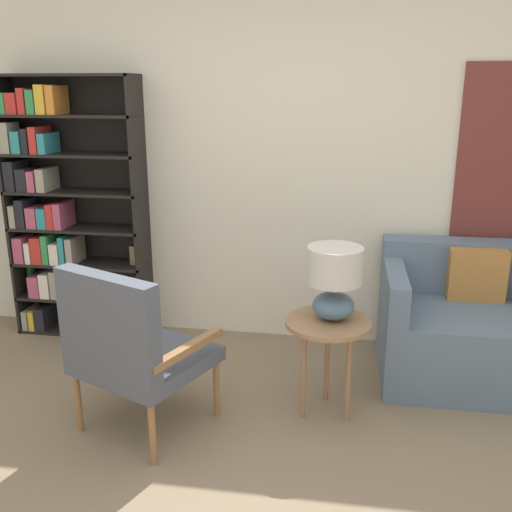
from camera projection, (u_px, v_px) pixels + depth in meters
The scene contains 6 objects.
wall_back at pixel (279, 156), 4.01m from camera, with size 6.40×0.08×2.70m.
bookshelf at pixel (61, 210), 4.19m from camera, with size 1.00×0.30×1.91m.
armchair at pixel (129, 344), 2.96m from camera, with size 0.82×0.81×0.95m.
couch at pixel (512, 330), 3.64m from camera, with size 1.64×0.85×0.84m.
side_table at pixel (328, 333), 3.18m from camera, with size 0.48×0.48×0.57m.
table_lamp at pixel (334, 278), 3.12m from camera, with size 0.31×0.31×0.42m.
Camera 1 is at (0.50, -1.99, 1.82)m, focal length 40.00 mm.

